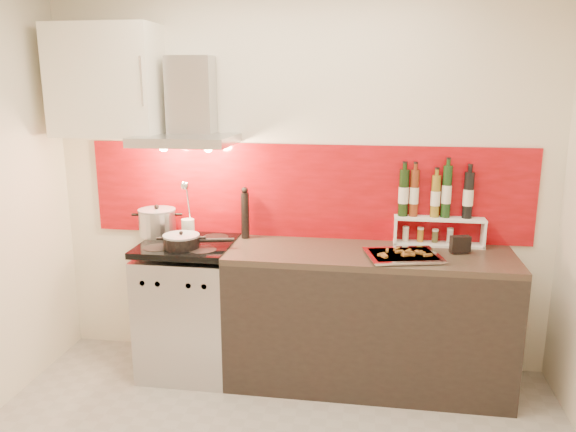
% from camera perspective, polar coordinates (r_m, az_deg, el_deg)
% --- Properties ---
extents(back_wall, '(3.40, 0.02, 2.60)m').
position_cam_1_polar(back_wall, '(3.82, 1.04, 3.75)').
color(back_wall, silver).
rests_on(back_wall, ground).
extents(backsplash, '(3.00, 0.02, 0.64)m').
position_cam_1_polar(backsplash, '(3.81, 1.75, 2.51)').
color(backsplash, '#850707').
rests_on(backsplash, back_wall).
extents(range_stove, '(0.60, 0.60, 0.91)m').
position_cam_1_polar(range_stove, '(3.93, -9.94, -9.24)').
color(range_stove, '#B7B7BA').
rests_on(range_stove, ground).
extents(counter, '(1.80, 0.60, 0.90)m').
position_cam_1_polar(counter, '(3.74, 8.08, -10.23)').
color(counter, black).
rests_on(counter, ground).
extents(range_hood, '(0.62, 0.50, 0.61)m').
position_cam_1_polar(range_hood, '(3.77, -10.06, 10.20)').
color(range_hood, '#B7B7BA').
rests_on(range_hood, back_wall).
extents(upper_cabinet, '(0.70, 0.35, 0.72)m').
position_cam_1_polar(upper_cabinet, '(3.96, -17.99, 12.92)').
color(upper_cabinet, white).
rests_on(upper_cabinet, back_wall).
extents(stock_pot, '(0.26, 0.26, 0.22)m').
position_cam_1_polar(stock_pot, '(3.96, -13.13, -0.62)').
color(stock_pot, '#B7B7BA').
rests_on(stock_pot, range_stove).
extents(saute_pan, '(0.45, 0.23, 0.11)m').
position_cam_1_polar(saute_pan, '(3.66, -10.64, -2.51)').
color(saute_pan, black).
rests_on(saute_pan, range_stove).
extents(utensil_jar, '(0.09, 0.13, 0.42)m').
position_cam_1_polar(utensil_jar, '(3.82, -10.16, -0.66)').
color(utensil_jar, silver).
rests_on(utensil_jar, range_stove).
extents(pepper_mill, '(0.06, 0.06, 0.36)m').
position_cam_1_polar(pepper_mill, '(3.83, -4.38, 0.26)').
color(pepper_mill, black).
rests_on(pepper_mill, counter).
extents(step_shelf, '(0.58, 0.16, 0.53)m').
position_cam_1_polar(step_shelf, '(3.77, 14.75, 0.64)').
color(step_shelf, white).
rests_on(step_shelf, counter).
extents(caddy_box, '(0.13, 0.08, 0.10)m').
position_cam_1_polar(caddy_box, '(3.66, 17.09, -2.76)').
color(caddy_box, black).
rests_on(caddy_box, counter).
extents(baking_tray, '(0.51, 0.43, 0.03)m').
position_cam_1_polar(baking_tray, '(3.50, 11.61, -3.92)').
color(baking_tray, silver).
rests_on(baking_tray, counter).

